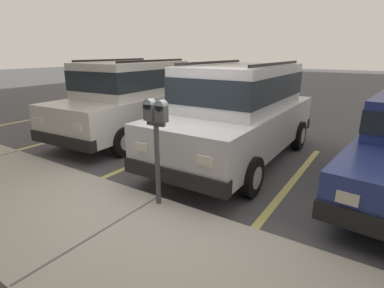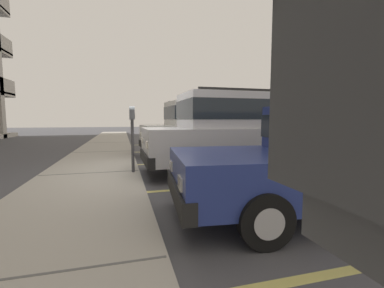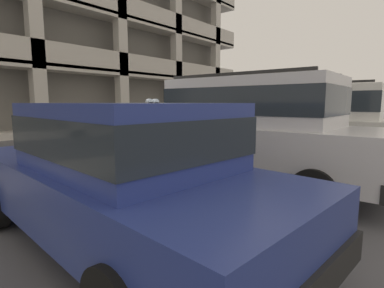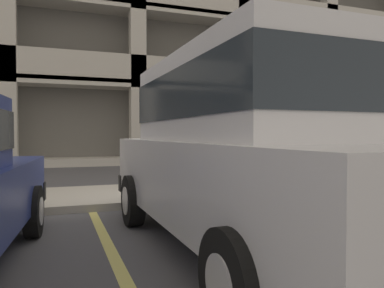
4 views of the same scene
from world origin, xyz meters
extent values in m
cube|color=#4C4C51|center=(0.00, 0.00, -0.05)|extent=(80.00, 80.00, 0.10)
cube|color=#ADA89E|center=(0.00, 1.30, 0.06)|extent=(40.00, 2.20, 0.12)
cube|color=#606060|center=(0.00, 1.30, 0.12)|extent=(0.03, 2.16, 0.00)
cube|color=#DBD16B|center=(-1.48, -1.40, 0.00)|extent=(0.12, 4.80, 0.01)
cube|color=#DBD16B|center=(1.48, -1.40, 0.00)|extent=(0.12, 4.80, 0.01)
cube|color=#DBD16B|center=(4.45, -1.40, 0.00)|extent=(0.12, 4.80, 0.01)
cube|color=#DBD16B|center=(7.42, -1.40, 0.00)|extent=(0.12, 4.80, 0.01)
cube|color=silver|center=(-0.15, -2.27, 0.73)|extent=(1.88, 4.71, 0.80)
cube|color=silver|center=(-0.15, -2.32, 1.55)|extent=(1.64, 2.93, 0.84)
cube|color=#232B33|center=(-0.15, -2.32, 1.57)|extent=(1.67, 2.95, 0.46)
cube|color=black|center=(-0.16, 0.04, 0.45)|extent=(1.88, 0.17, 0.24)
cube|color=black|center=(-0.13, -4.58, 0.45)|extent=(1.88, 0.17, 0.24)
cube|color=silver|center=(0.41, 0.09, 0.81)|extent=(0.24, 0.03, 0.14)
cube|color=silver|center=(-0.74, 0.08, 0.81)|extent=(0.24, 0.03, 0.14)
cylinder|color=black|center=(0.74, -0.81, 0.33)|extent=(0.21, 0.66, 0.66)
cylinder|color=#B2B2B7|center=(0.74, -0.81, 0.33)|extent=(0.22, 0.36, 0.36)
cylinder|color=black|center=(-1.06, -0.82, 0.33)|extent=(0.21, 0.66, 0.66)
cylinder|color=#B2B2B7|center=(-1.06, -0.82, 0.33)|extent=(0.22, 0.36, 0.36)
cylinder|color=black|center=(0.77, -3.72, 0.33)|extent=(0.21, 0.66, 0.66)
cylinder|color=#B2B2B7|center=(0.77, -3.72, 0.33)|extent=(0.22, 0.36, 0.36)
cylinder|color=black|center=(-1.04, -3.74, 0.33)|extent=(0.21, 0.66, 0.66)
cylinder|color=#B2B2B7|center=(-1.04, -3.74, 0.33)|extent=(0.22, 0.36, 0.36)
cube|color=black|center=(0.54, -2.32, 2.01)|extent=(0.07, 2.62, 0.05)
cube|color=black|center=(-0.83, -2.33, 2.01)|extent=(0.07, 2.62, 0.05)
cube|color=silver|center=(-2.48, -0.11, 0.66)|extent=(0.24, 0.05, 0.14)
cylinder|color=black|center=(-2.25, -0.98, 0.30)|extent=(0.22, 0.61, 0.60)
cylinder|color=#B2B2B7|center=(-2.25, -0.98, 0.30)|extent=(0.21, 0.35, 0.33)
cylinder|color=black|center=(-2.51, -3.70, 0.30)|extent=(0.22, 0.61, 0.60)
cylinder|color=#B2B2B7|center=(-2.51, -3.70, 0.30)|extent=(0.21, 0.35, 0.33)
cube|color=silver|center=(3.04, -2.47, 0.73)|extent=(2.14, 4.81, 0.80)
cube|color=silver|center=(3.04, -2.52, 1.55)|extent=(1.80, 3.01, 0.84)
cube|color=#232B33|center=(3.04, -2.52, 1.57)|extent=(1.83, 3.04, 0.46)
cube|color=black|center=(2.89, -0.16, 0.45)|extent=(1.88, 0.28, 0.24)
cube|color=black|center=(3.19, -4.77, 0.45)|extent=(1.88, 0.28, 0.24)
cube|color=silver|center=(3.46, -0.08, 0.81)|extent=(0.24, 0.05, 0.14)
cube|color=silver|center=(2.32, -0.15, 0.81)|extent=(0.24, 0.05, 0.14)
cylinder|color=black|center=(3.85, -0.96, 0.33)|extent=(0.24, 0.67, 0.66)
cylinder|color=#B2B2B7|center=(3.85, -0.96, 0.33)|extent=(0.24, 0.38, 0.36)
cylinder|color=black|center=(2.05, -1.07, 0.33)|extent=(0.24, 0.67, 0.66)
cylinder|color=#B2B2B7|center=(2.05, -1.07, 0.33)|extent=(0.24, 0.38, 0.36)
cylinder|color=black|center=(4.03, -3.86, 0.33)|extent=(0.24, 0.67, 0.66)
cylinder|color=#B2B2B7|center=(4.03, -3.86, 0.33)|extent=(0.24, 0.38, 0.36)
cylinder|color=black|center=(2.24, -3.98, 0.33)|extent=(0.24, 0.67, 0.66)
cylinder|color=#B2B2B7|center=(2.24, -3.98, 0.33)|extent=(0.24, 0.38, 0.36)
cube|color=black|center=(3.73, -2.47, 2.01)|extent=(0.22, 2.62, 0.05)
cube|color=black|center=(2.36, -2.56, 2.01)|extent=(0.22, 2.62, 0.05)
cylinder|color=#47474C|center=(-0.13, 0.35, 0.70)|extent=(0.07, 0.07, 1.16)
cube|color=#47474C|center=(-0.13, 0.35, 1.31)|extent=(0.28, 0.06, 0.06)
cube|color=#515459|center=(-0.23, 0.35, 1.45)|extent=(0.15, 0.11, 0.22)
cylinder|color=#8C99A3|center=(-0.23, 0.35, 1.56)|extent=(0.15, 0.11, 0.15)
cube|color=#B7B293|center=(-0.23, 0.29, 1.41)|extent=(0.08, 0.01, 0.08)
cube|color=#515459|center=(-0.03, 0.35, 1.45)|extent=(0.15, 0.11, 0.22)
cylinder|color=#8C99A3|center=(-0.03, 0.35, 1.56)|extent=(0.15, 0.11, 0.15)
cube|color=#B7B293|center=(-0.03, 0.29, 1.41)|extent=(0.08, 0.01, 0.08)
camera|label=1|loc=(-2.69, 3.35, 2.23)|focal=28.00mm
camera|label=2|loc=(-6.17, 0.58, 1.34)|focal=24.00mm
camera|label=3|loc=(-5.15, -4.93, 1.55)|focal=28.00mm
camera|label=4|loc=(-2.01, -5.67, 1.20)|focal=35.00mm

